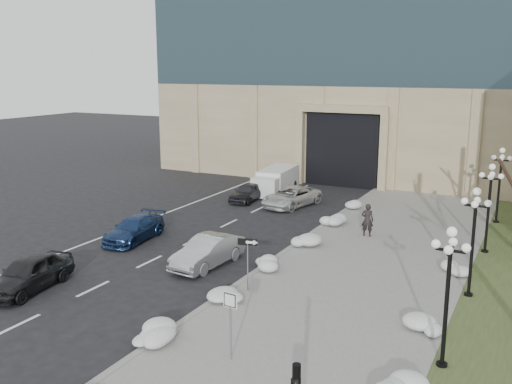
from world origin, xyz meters
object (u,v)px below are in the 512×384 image
Objects in this scene: car_e at (248,192)px; box_truck at (276,181)px; keep_sign at (230,311)px; car_c at (134,229)px; one_way_sign at (251,249)px; car_d at (291,197)px; lamppost_c at (490,196)px; car_b at (208,252)px; car_a at (29,273)px; lamppost_b at (474,228)px; lamppost_d at (500,175)px; lamppost_a at (448,279)px; pedestrian at (367,220)px.

car_e is 0.66× the size of box_truck.
keep_sign is at bearing -65.40° from car_e.
car_c is 14.83m from keep_sign.
car_d is at bearing 91.57° from one_way_sign.
box_truck is 1.23× the size of lamppost_c.
one_way_sign reaches higher than car_d.
car_d is at bearing 100.24° from car_b.
car_b is at bearing 41.46° from car_a.
car_d is 17.56m from lamppost_b.
lamppost_b is (8.42, 3.72, 1.07)m from one_way_sign.
lamppost_d reaches higher than car_d.
lamppost_c is at bearing 90.00° from lamppost_b.
box_truck is (0.54, 3.61, 0.22)m from car_e.
car_e is at bearing -174.58° from lamppost_d.
lamppost_c is at bearing 32.15° from car_a.
lamppost_c is at bearing -18.48° from car_e.
lamppost_b reaches higher than car_b.
car_c is 0.95× the size of lamppost_b.
lamppost_a is 6.50m from lamppost_b.
lamppost_c is (13.14, -4.89, 2.39)m from car_d.
keep_sign is (2.15, -5.55, -0.19)m from one_way_sign.
lamppost_b reaches higher than keep_sign.
car_a is at bearing -129.57° from lamppost_d.
car_b is at bearing -72.06° from car_e.
lamppost_d is at bearing 19.54° from car_d.
car_b is 1.81× the size of keep_sign.
lamppost_a is 1.00× the size of lamppost_d.
keep_sign reaches higher than car_a.
car_b is at bearing -128.99° from lamppost_d.
lamppost_d is (0.00, 6.50, 0.00)m from lamppost_c.
keep_sign is 0.52× the size of lamppost_b.
lamppost_c reaches higher than car_b.
car_e reaches higher than car_c.
lamppost_d reaches higher than box_truck.
box_truck is at bearing 152.03° from lamppost_c.
lamppost_b reaches higher than car_d.
car_d is at bearing -2.49° from car_e.
lamppost_b is 13.00m from lamppost_d.
lamppost_b is (17.20, 7.81, 2.31)m from car_a.
box_truck is at bearing 172.77° from lamppost_d.
car_b is 19.02m from lamppost_d.
car_e is at bearing 102.65° from one_way_sign.
lamppost_a and lamppost_b have the same top height.
box_truck is (-4.21, 16.71, 0.14)m from car_b.
car_b is 12.22m from lamppost_b.
keep_sign reaches higher than car_e.
lamppost_a reaches higher than pedestrian.
car_d is 8.47m from pedestrian.
lamppost_b is (16.62, -11.42, 2.42)m from car_e.
car_b is at bearing -22.13° from car_c.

